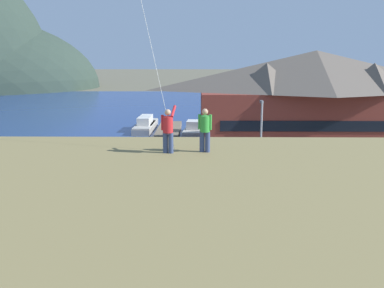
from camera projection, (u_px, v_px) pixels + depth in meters
ground_plane at (195, 239)px, 24.73m from camera, size 600.00×600.00×0.00m
parking_lot_pad at (195, 208)px, 29.60m from camera, size 40.00×20.00×0.10m
bay_water at (197, 109)px, 83.32m from camera, size 360.00×84.00×0.03m
harbor_lodge at (314, 99)px, 45.44m from camera, size 26.89×10.87×11.44m
storage_shed_near_lot at (33, 166)px, 31.71m from camera, size 6.96×5.99×4.73m
wharf_dock at (169, 130)px, 58.55m from camera, size 3.20×11.85×0.70m
moored_boat_wharfside at (145, 127)px, 59.18m from camera, size 2.74×7.88×2.16m
moored_boat_outer_mooring at (194, 130)px, 56.27m from camera, size 3.22×8.10×2.16m
moored_boat_inner_slip at (147, 124)px, 61.53m from camera, size 2.61×7.41×2.16m
parked_car_front_row_red at (222, 215)px, 25.62m from camera, size 4.31×2.28×1.82m
parked_car_lone_by_shed at (380, 223)px, 24.37m from camera, size 4.23×2.11×1.82m
parked_car_corner_spot at (191, 191)px, 30.24m from camera, size 4.26×2.17×1.82m
parked_car_back_row_right at (317, 186)px, 31.33m from camera, size 4.34×2.33×1.82m
parked_car_back_row_left at (134, 184)px, 31.85m from camera, size 4.28×2.21×1.82m
parked_car_mid_row_far at (113, 212)px, 26.08m from camera, size 4.29×2.23×1.82m
parking_light_pole at (261, 137)px, 34.06m from camera, size 0.24×0.78×7.15m
person_kite_flyer at (168, 129)px, 15.89m from camera, size 0.59×0.62×1.86m
person_companion at (205, 129)px, 16.05m from camera, size 0.54×0.40×1.74m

